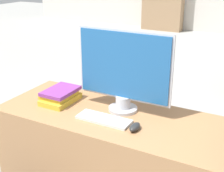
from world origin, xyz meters
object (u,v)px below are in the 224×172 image
at_px(keyboard, 104,119).
at_px(mouse, 135,127).
at_px(monitor, 124,71).
at_px(book_stack, 60,96).

xyz_separation_m(keyboard, mouse, (0.21, -0.02, 0.01)).
xyz_separation_m(monitor, keyboard, (-0.04, -0.18, -0.26)).
distance_m(mouse, book_stack, 0.62).
height_order(mouse, book_stack, book_stack).
relative_size(mouse, book_stack, 0.38).
bearing_deg(keyboard, monitor, 77.82).
distance_m(keyboard, mouse, 0.21).
height_order(keyboard, mouse, mouse).
height_order(monitor, book_stack, monitor).
relative_size(monitor, keyboard, 1.86).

